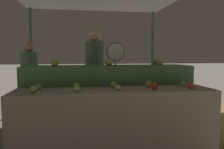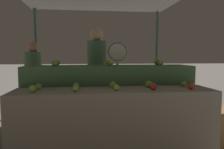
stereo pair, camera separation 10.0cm
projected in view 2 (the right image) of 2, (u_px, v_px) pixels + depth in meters
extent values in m
cylinder|color=#33513D|center=(36.00, 59.00, 5.32)|extent=(0.07, 0.07, 2.41)
cylinder|color=#33513D|center=(157.00, 58.00, 5.70)|extent=(0.07, 0.07, 2.41)
cube|color=gray|center=(115.00, 127.00, 2.59)|extent=(2.34, 0.55, 0.89)
cube|color=#4C7A4C|center=(109.00, 105.00, 3.17)|extent=(2.34, 0.55, 1.14)
sphere|color=#84AD3D|center=(33.00, 89.00, 2.32)|extent=(0.08, 0.08, 0.08)
sphere|color=#8EB247|center=(75.00, 89.00, 2.37)|extent=(0.07, 0.07, 0.07)
sphere|color=#8EB247|center=(117.00, 88.00, 2.44)|extent=(0.07, 0.07, 0.07)
sphere|color=#B72D23|center=(153.00, 87.00, 2.50)|extent=(0.08, 0.08, 0.08)
sphere|color=red|center=(191.00, 86.00, 2.54)|extent=(0.08, 0.08, 0.08)
sphere|color=#84AD3D|center=(38.00, 87.00, 2.53)|extent=(0.07, 0.07, 0.07)
sphere|color=#7AA338|center=(76.00, 86.00, 2.58)|extent=(0.08, 0.08, 0.08)
sphere|color=#84AD3D|center=(113.00, 85.00, 2.65)|extent=(0.08, 0.08, 0.08)
sphere|color=#7AA338|center=(149.00, 84.00, 2.70)|extent=(0.08, 0.08, 0.08)
sphere|color=#7AA338|center=(184.00, 84.00, 2.76)|extent=(0.07, 0.07, 0.07)
sphere|color=#7AA338|center=(55.00, 63.00, 2.91)|extent=(0.08, 0.08, 0.08)
sphere|color=#8EB247|center=(110.00, 63.00, 3.01)|extent=(0.08, 0.08, 0.08)
sphere|color=#84AD3D|center=(161.00, 63.00, 3.09)|extent=(0.07, 0.07, 0.07)
sphere|color=#7AA338|center=(57.00, 63.00, 3.13)|extent=(0.08, 0.08, 0.08)
sphere|color=#8EB247|center=(109.00, 62.00, 3.23)|extent=(0.09, 0.09, 0.09)
sphere|color=#7AA338|center=(157.00, 62.00, 3.32)|extent=(0.09, 0.09, 0.09)
cylinder|color=#99999E|center=(117.00, 90.00, 3.75)|extent=(0.04, 0.04, 1.37)
cylinder|color=black|center=(117.00, 52.00, 3.69)|extent=(0.31, 0.01, 0.31)
cylinder|color=silver|center=(118.00, 52.00, 3.67)|extent=(0.29, 0.02, 0.29)
cylinder|color=#99999E|center=(118.00, 65.00, 3.69)|extent=(0.01, 0.01, 0.14)
cylinder|color=#99999E|center=(118.00, 69.00, 3.70)|extent=(0.20, 0.20, 0.03)
cube|color=#2D2D38|center=(97.00, 102.00, 4.08)|extent=(0.30, 0.22, 0.83)
cylinder|color=#476B4C|center=(97.00, 61.00, 4.01)|extent=(0.43, 0.43, 0.72)
sphere|color=tan|center=(97.00, 35.00, 3.97)|extent=(0.23, 0.23, 0.23)
cube|color=#2D2D38|center=(34.00, 101.00, 4.38)|extent=(0.25, 0.16, 0.72)
cylinder|color=#476B4C|center=(33.00, 68.00, 4.32)|extent=(0.35, 0.35, 0.63)
sphere|color=tan|center=(32.00, 47.00, 4.29)|extent=(0.20, 0.20, 0.20)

